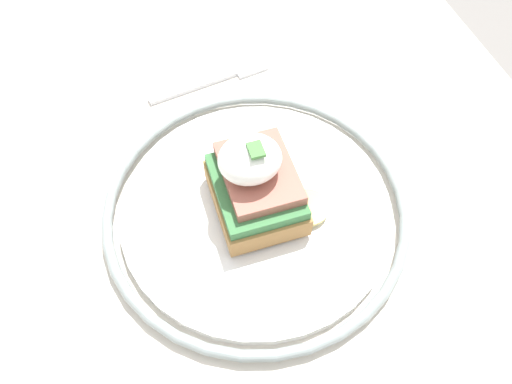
{
  "coord_description": "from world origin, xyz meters",
  "views": [
    {
      "loc": [
        0.24,
        -0.03,
        1.15
      ],
      "look_at": [
        0.01,
        0.04,
        0.78
      ],
      "focal_mm": 35.0,
      "sensor_mm": 36.0,
      "label": 1
    }
  ],
  "objects": [
    {
      "name": "sandwich",
      "position": [
        0.01,
        0.04,
        0.79
      ],
      "size": [
        0.09,
        0.1,
        0.08
      ],
      "color": "#9E703D",
      "rests_on": "plate"
    },
    {
      "name": "fork",
      "position": [
        -0.17,
        0.05,
        0.75
      ],
      "size": [
        0.04,
        0.14,
        0.0
      ],
      "color": "silver",
      "rests_on": "dining_table"
    },
    {
      "name": "plate",
      "position": [
        0.01,
        0.04,
        0.75
      ],
      "size": [
        0.28,
        0.28,
        0.02
      ],
      "color": "white",
      "rests_on": "dining_table"
    },
    {
      "name": "dining_table",
      "position": [
        0.0,
        0.0,
        0.62
      ],
      "size": [
        0.88,
        0.75,
        0.75
      ],
      "color": "beige",
      "rests_on": "ground_plane"
    }
  ]
}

